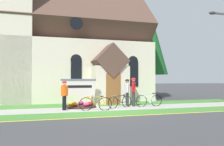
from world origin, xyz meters
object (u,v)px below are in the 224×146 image
Objects in this scene: bicycle_yellow at (120,102)px; bicycle_black at (149,100)px; church_sign at (79,88)px; bicycle_silver at (96,103)px; cyclist_in_orange_jersey at (127,90)px; roadside_conifer at (151,43)px; cyclist_in_green_jersey at (134,89)px; cyclist_in_red_jersey at (64,93)px.

bicycle_yellow is 1.95m from bicycle_black.
church_sign reaches higher than bicycle_silver.
cyclist_in_orange_jersey is at bearing 33.07° from bicycle_silver.
roadside_conifer reaches higher than church_sign.
roadside_conifer reaches higher than cyclist_in_green_jersey.
bicycle_black is 5.26m from cyclist_in_red_jersey.
bicycle_black is (4.18, -1.29, -0.75)m from church_sign.
bicycle_yellow is 3.34m from cyclist_in_red_jersey.
cyclist_in_orange_jersey is at bearing -125.57° from roadside_conifer.
cyclist_in_red_jersey is (-1.61, 0.61, 0.54)m from bicycle_silver.
roadside_conifer is at bearing 62.75° from bicycle_black.
bicycle_silver is 3.07m from cyclist_in_green_jersey.
cyclist_in_green_jersey reaches higher than church_sign.
cyclist_in_red_jersey is (-1.05, -1.58, -0.22)m from church_sign.
bicycle_yellow is at bearing 25.01° from bicycle_silver.
roadside_conifer is (7.92, 9.26, 4.90)m from bicycle_silver.
church_sign is 0.26× the size of roadside_conifer.
cyclist_in_green_jersey is (3.29, -0.94, -0.08)m from church_sign.
cyclist_in_green_jersey reaches higher than cyclist_in_orange_jersey.
bicycle_yellow is 1.27m from cyclist_in_orange_jersey.
bicycle_black is 1.12× the size of cyclist_in_red_jersey.
cyclist_in_red_jersey is (-4.04, -0.97, -0.08)m from cyclist_in_orange_jersey.
cyclist_in_red_jersey is at bearing -123.47° from church_sign.
bicycle_yellow is at bearing -32.22° from church_sign.
bicycle_silver is (0.56, -2.19, -0.76)m from church_sign.
bicycle_black is 3.73m from bicycle_silver.
cyclist_in_orange_jersey is at bearing 131.57° from cyclist_in_green_jersey.
cyclist_in_green_jersey reaches higher than cyclist_in_red_jersey.
church_sign is at bearing -140.21° from roadside_conifer.
cyclist_in_green_jersey is (-0.90, 0.35, 0.68)m from bicycle_black.
cyclist_in_red_jersey is (-3.29, -0.17, 0.55)m from bicycle_yellow.
church_sign is 1.38× the size of cyclist_in_red_jersey.
church_sign is 1.23× the size of bicycle_black.
bicycle_silver is at bearing -165.95° from bicycle_black.
bicycle_yellow is 11.62m from roadside_conifer.
church_sign is 1.32× the size of bicycle_yellow.
cyclist_in_green_jersey reaches higher than bicycle_black.
cyclist_in_orange_jersey reaches higher than bicycle_black.
roadside_conifer is at bearing 42.22° from cyclist_in_red_jersey.
bicycle_silver is 2.97m from cyclist_in_orange_jersey.
church_sign is 4.44m from bicycle_black.
roadside_conifer is (5.49, 7.68, 4.29)m from cyclist_in_orange_jersey.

